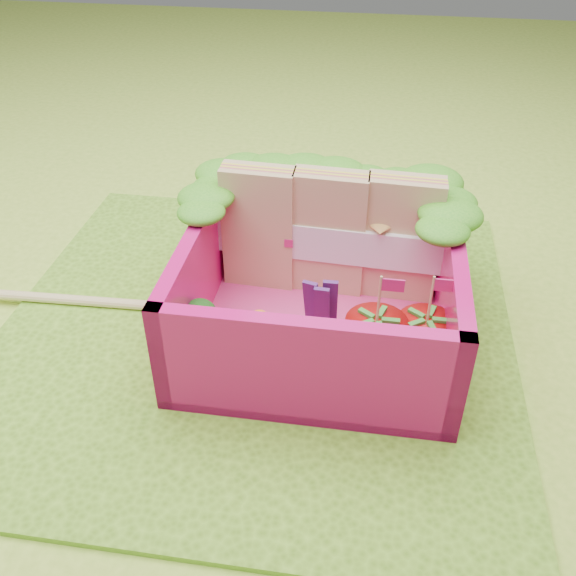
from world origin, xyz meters
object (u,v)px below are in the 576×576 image
(broccoli, at_px, (204,327))
(strawberry_left, at_px, (374,344))
(bento_box, at_px, (321,287))
(sandwich_stack, at_px, (330,234))
(chopsticks, at_px, (54,298))
(strawberry_right, at_px, (424,342))

(broccoli, height_order, strawberry_left, strawberry_left)
(bento_box, relative_size, strawberry_left, 2.50)
(sandwich_stack, xyz_separation_m, strawberry_left, (0.27, -0.63, -0.18))
(broccoli, bearing_deg, strawberry_left, 1.68)
(chopsticks, bearing_deg, bento_box, -0.82)
(strawberry_right, bearing_deg, broccoli, -175.41)
(strawberry_left, bearing_deg, strawberry_right, 14.60)
(broccoli, height_order, strawberry_right, strawberry_right)
(strawberry_right, distance_m, chopsticks, 1.97)
(bento_box, xyz_separation_m, broccoli, (-0.51, -0.32, -0.06))
(strawberry_left, distance_m, strawberry_right, 0.23)
(bento_box, distance_m, broccoli, 0.60)
(bento_box, height_order, broccoli, bento_box)
(broccoli, bearing_deg, chopsticks, 160.18)
(broccoli, xyz_separation_m, strawberry_right, (1.01, 0.08, -0.03))
(bento_box, xyz_separation_m, chopsticks, (-1.45, 0.02, -0.25))
(strawberry_right, xyz_separation_m, chopsticks, (-1.95, 0.26, -0.17))
(bento_box, xyz_separation_m, sandwich_stack, (0.00, 0.33, 0.10))
(bento_box, bearing_deg, chopsticks, 179.18)
(broccoli, bearing_deg, bento_box, 32.06)
(strawberry_left, distance_m, chopsticks, 1.77)
(sandwich_stack, height_order, strawberry_right, sandwich_stack)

